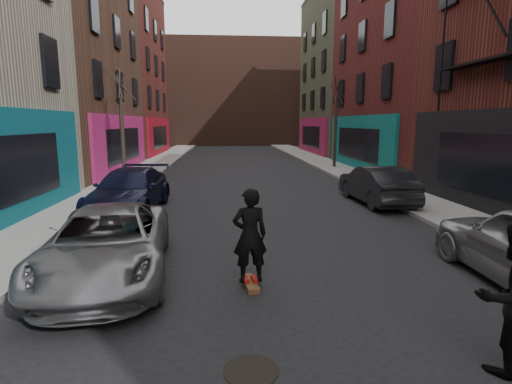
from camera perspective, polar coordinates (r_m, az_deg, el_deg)
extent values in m
cube|color=gray|center=(32.90, -13.38, 4.40)|extent=(2.50, 84.00, 0.13)
cube|color=gray|center=(33.33, 8.43, 4.63)|extent=(2.50, 84.00, 0.13)
cube|color=#47281E|center=(58.51, -3.40, 13.74)|extent=(40.00, 10.00, 14.00)
imported|color=gray|center=(8.53, -20.45, -6.89)|extent=(2.83, 5.18, 1.38)
imported|color=black|center=(14.47, -17.63, 0.18)|extent=(2.39, 5.20, 1.47)
imported|color=black|center=(15.89, 16.83, 1.02)|extent=(1.72, 4.46, 1.45)
cube|color=brown|center=(7.75, -0.87, -12.94)|extent=(0.33, 0.82, 0.10)
imported|color=black|center=(7.44, -0.88, -6.23)|extent=(0.70, 0.51, 1.79)
cylinder|color=black|center=(5.45, -0.70, -24.17)|extent=(0.82, 0.82, 0.01)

